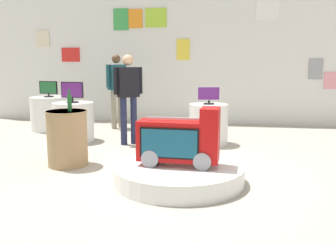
{
  "coord_description": "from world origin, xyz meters",
  "views": [
    {
      "loc": [
        0.75,
        -4.99,
        1.53
      ],
      "look_at": [
        -0.0,
        -0.15,
        0.74
      ],
      "focal_mm": 39.53,
      "sensor_mm": 36.0,
      "label": 1
    }
  ],
  "objects_px": {
    "tv_on_left_rear": "(209,95)",
    "tv_on_right_rear": "(72,92)",
    "shopper_browsing_near_truck": "(117,85)",
    "shopper_browsing_rear": "(128,92)",
    "display_pedestal_right_rear": "(73,122)",
    "display_pedestal_center_rear": "(50,114)",
    "side_table_round": "(67,138)",
    "main_display_pedestal": "(178,173)",
    "display_pedestal_left_rear": "(208,124)",
    "novelty_firetruck_tv": "(180,142)",
    "tv_on_center_rear": "(48,89)",
    "bottle_on_side_table": "(70,102)"
  },
  "relations": [
    {
      "from": "novelty_firetruck_tv",
      "to": "display_pedestal_center_rear",
      "type": "height_order",
      "value": "novelty_firetruck_tv"
    },
    {
      "from": "tv_on_left_rear",
      "to": "shopper_browsing_rear",
      "type": "bearing_deg",
      "value": -170.87
    },
    {
      "from": "bottle_on_side_table",
      "to": "main_display_pedestal",
      "type": "bearing_deg",
      "value": -16.68
    },
    {
      "from": "side_table_round",
      "to": "shopper_browsing_near_truck",
      "type": "relative_size",
      "value": 0.48
    },
    {
      "from": "shopper_browsing_rear",
      "to": "main_display_pedestal",
      "type": "bearing_deg",
      "value": -60.02
    },
    {
      "from": "novelty_firetruck_tv",
      "to": "shopper_browsing_rear",
      "type": "distance_m",
      "value": 2.46
    },
    {
      "from": "main_display_pedestal",
      "to": "display_pedestal_left_rear",
      "type": "bearing_deg",
      "value": 83.21
    },
    {
      "from": "shopper_browsing_near_truck",
      "to": "tv_on_left_rear",
      "type": "bearing_deg",
      "value": -32.64
    },
    {
      "from": "tv_on_center_rear",
      "to": "display_pedestal_center_rear",
      "type": "bearing_deg",
      "value": 101.26
    },
    {
      "from": "main_display_pedestal",
      "to": "tv_on_left_rear",
      "type": "bearing_deg",
      "value": 83.22
    },
    {
      "from": "side_table_round",
      "to": "tv_on_left_rear",
      "type": "bearing_deg",
      "value": 41.54
    },
    {
      "from": "display_pedestal_left_rear",
      "to": "tv_on_right_rear",
      "type": "distance_m",
      "value": 2.69
    },
    {
      "from": "side_table_round",
      "to": "tv_on_right_rear",
      "type": "bearing_deg",
      "value": 110.19
    },
    {
      "from": "tv_on_left_rear",
      "to": "side_table_round",
      "type": "relative_size",
      "value": 0.52
    },
    {
      "from": "display_pedestal_center_rear",
      "to": "shopper_browsing_rear",
      "type": "height_order",
      "value": "shopper_browsing_rear"
    },
    {
      "from": "tv_on_center_rear",
      "to": "side_table_round",
      "type": "distance_m",
      "value": 3.18
    },
    {
      "from": "shopper_browsing_near_truck",
      "to": "novelty_firetruck_tv",
      "type": "bearing_deg",
      "value": -62.61
    },
    {
      "from": "main_display_pedestal",
      "to": "tv_on_center_rear",
      "type": "bearing_deg",
      "value": 136.1
    },
    {
      "from": "display_pedestal_left_rear",
      "to": "bottle_on_side_table",
      "type": "height_order",
      "value": "bottle_on_side_table"
    },
    {
      "from": "shopper_browsing_rear",
      "to": "tv_on_left_rear",
      "type": "bearing_deg",
      "value": 9.13
    },
    {
      "from": "display_pedestal_center_rear",
      "to": "display_pedestal_right_rear",
      "type": "relative_size",
      "value": 1.07
    },
    {
      "from": "tv_on_center_rear",
      "to": "shopper_browsing_rear",
      "type": "relative_size",
      "value": 0.28
    },
    {
      "from": "novelty_firetruck_tv",
      "to": "tv_on_left_rear",
      "type": "xyz_separation_m",
      "value": [
        0.26,
        2.33,
        0.4
      ]
    },
    {
      "from": "display_pedestal_left_rear",
      "to": "side_table_round",
      "type": "height_order",
      "value": "side_table_round"
    },
    {
      "from": "main_display_pedestal",
      "to": "shopper_browsing_near_truck",
      "type": "bearing_deg",
      "value": 117.2
    },
    {
      "from": "shopper_browsing_near_truck",
      "to": "shopper_browsing_rear",
      "type": "distance_m",
      "value": 1.78
    },
    {
      "from": "tv_on_left_rear",
      "to": "tv_on_center_rear",
      "type": "relative_size",
      "value": 0.93
    },
    {
      "from": "display_pedestal_center_rear",
      "to": "side_table_round",
      "type": "relative_size",
      "value": 1.02
    },
    {
      "from": "tv_on_right_rear",
      "to": "shopper_browsing_near_truck",
      "type": "height_order",
      "value": "shopper_browsing_near_truck"
    },
    {
      "from": "display_pedestal_left_rear",
      "to": "tv_on_left_rear",
      "type": "bearing_deg",
      "value": -102.46
    },
    {
      "from": "tv_on_left_rear",
      "to": "bottle_on_side_table",
      "type": "relative_size",
      "value": 1.33
    },
    {
      "from": "display_pedestal_right_rear",
      "to": "side_table_round",
      "type": "height_order",
      "value": "side_table_round"
    },
    {
      "from": "display_pedestal_left_rear",
      "to": "tv_on_left_rear",
      "type": "xyz_separation_m",
      "value": [
        -0.0,
        -0.0,
        0.55
      ]
    },
    {
      "from": "tv_on_left_rear",
      "to": "shopper_browsing_near_truck",
      "type": "distance_m",
      "value": 2.6
    },
    {
      "from": "tv_on_left_rear",
      "to": "display_pedestal_right_rear",
      "type": "distance_m",
      "value": 2.68
    },
    {
      "from": "bottle_on_side_table",
      "to": "side_table_round",
      "type": "bearing_deg",
      "value": 152.54
    },
    {
      "from": "shopper_browsing_near_truck",
      "to": "shopper_browsing_rear",
      "type": "bearing_deg",
      "value": -66.56
    },
    {
      "from": "main_display_pedestal",
      "to": "display_pedestal_left_rear",
      "type": "xyz_separation_m",
      "value": [
        0.28,
        2.32,
        0.26
      ]
    },
    {
      "from": "display_pedestal_right_rear",
      "to": "display_pedestal_center_rear",
      "type": "bearing_deg",
      "value": 134.34
    },
    {
      "from": "novelty_firetruck_tv",
      "to": "display_pedestal_left_rear",
      "type": "xyz_separation_m",
      "value": [
        0.26,
        2.33,
        -0.16
      ]
    },
    {
      "from": "tv_on_left_rear",
      "to": "tv_on_right_rear",
      "type": "height_order",
      "value": "tv_on_right_rear"
    },
    {
      "from": "bottle_on_side_table",
      "to": "shopper_browsing_rear",
      "type": "height_order",
      "value": "shopper_browsing_rear"
    },
    {
      "from": "tv_on_left_rear",
      "to": "bottle_on_side_table",
      "type": "height_order",
      "value": "bottle_on_side_table"
    },
    {
      "from": "display_pedestal_left_rear",
      "to": "tv_on_right_rear",
      "type": "height_order",
      "value": "tv_on_right_rear"
    },
    {
      "from": "display_pedestal_left_rear",
      "to": "display_pedestal_center_rear",
      "type": "xyz_separation_m",
      "value": [
        -3.63,
        0.91,
        0.0
      ]
    },
    {
      "from": "display_pedestal_right_rear",
      "to": "tv_on_center_rear",
      "type": "bearing_deg",
      "value": 134.43
    },
    {
      "from": "tv_on_left_rear",
      "to": "display_pedestal_right_rear",
      "type": "height_order",
      "value": "tv_on_left_rear"
    },
    {
      "from": "shopper_browsing_near_truck",
      "to": "bottle_on_side_table",
      "type": "bearing_deg",
      "value": -85.51
    },
    {
      "from": "tv_on_left_rear",
      "to": "bottle_on_side_table",
      "type": "bearing_deg",
      "value": -136.7
    },
    {
      "from": "display_pedestal_center_rear",
      "to": "main_display_pedestal",
      "type": "bearing_deg",
      "value": -43.93
    }
  ]
}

